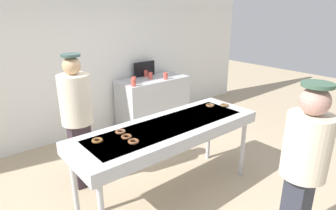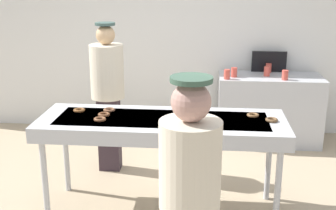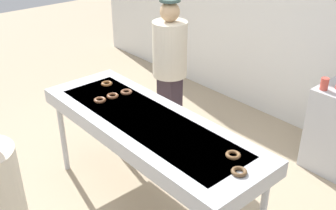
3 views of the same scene
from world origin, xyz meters
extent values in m
plane|color=tan|center=(0.00, 0.00, 0.00)|extent=(16.00, 16.00, 0.00)
cube|color=#B7BABF|center=(0.00, 0.00, 0.87)|extent=(2.27, 0.77, 0.14)
cube|color=slate|center=(0.00, 0.00, 0.90)|extent=(1.93, 0.54, 0.08)
cylinder|color=#B7BABF|center=(-1.04, -0.31, 0.40)|extent=(0.06, 0.06, 0.80)
cylinder|color=#B7BABF|center=(-1.04, 0.31, 0.40)|extent=(0.06, 0.06, 0.80)
torus|color=brown|center=(-0.55, -0.12, 0.95)|extent=(0.13, 0.13, 0.03)
torus|color=brown|center=(-0.55, 0.02, 0.95)|extent=(0.13, 0.13, 0.03)
torus|color=brown|center=(0.84, 0.13, 0.95)|extent=(0.15, 0.15, 0.03)
torus|color=brown|center=(-0.82, 0.13, 0.95)|extent=(0.14, 0.14, 0.03)
torus|color=brown|center=(-0.53, 0.17, 0.95)|extent=(0.13, 0.13, 0.03)
torus|color=brown|center=(0.99, 0.01, 0.95)|extent=(0.14, 0.14, 0.03)
cube|color=#342730|center=(-0.70, 0.88, 0.44)|extent=(0.24, 0.18, 0.87)
cylinder|color=beige|center=(-0.70, 0.88, 1.17)|extent=(0.37, 0.37, 0.60)
sphere|color=tan|center=(-0.70, 0.88, 1.57)|extent=(0.21, 0.21, 0.21)
cylinder|color=#354C47|center=(-0.70, 0.88, 1.69)|extent=(0.22, 0.22, 0.03)
cylinder|color=#CC4C3F|center=(0.65, 1.72, 0.98)|extent=(0.08, 0.08, 0.12)
camera|label=1|loc=(-1.91, -2.27, 2.22)|focal=30.41mm
camera|label=2|loc=(0.41, -3.79, 2.22)|focal=46.91mm
camera|label=3|loc=(2.31, -1.80, 2.61)|focal=42.48mm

